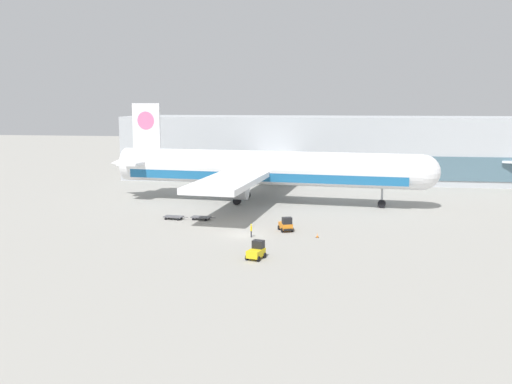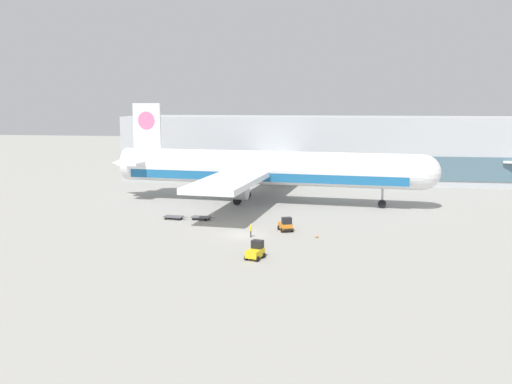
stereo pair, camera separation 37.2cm
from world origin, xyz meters
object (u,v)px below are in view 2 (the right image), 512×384
Objects in this scene: baggage_tug_mid at (256,251)px; airplane_main at (261,169)px; baggage_dolly_second at (201,217)px; ground_crew_near at (251,229)px; traffic_cone_near at (317,236)px; baggage_dolly_lead at (174,217)px; baggage_tug_foreground at (286,225)px.

airplane_main is at bearing 24.05° from baggage_tug_mid.
baggage_dolly_second is 2.18× the size of ground_crew_near.
traffic_cone_near is (17.51, -8.58, -0.12)m from baggage_dolly_second.
baggage_dolly_lead is 4.14m from baggage_dolly_second.
baggage_dolly_lead is at bearing 47.75° from ground_crew_near.
baggage_dolly_second is 19.50m from traffic_cone_near.
airplane_main reaches higher than baggage_tug_foreground.
airplane_main is 20.15m from baggage_dolly_lead.
airplane_main is 27.30m from traffic_cone_near.
baggage_dolly_lead is (-10.84, -16.08, -5.45)m from airplane_main.
airplane_main is 15.39× the size of baggage_dolly_lead.
baggage_tug_foreground is 1.61× the size of ground_crew_near.
baggage_dolly_lead is at bearing -128.87° from baggage_tug_foreground.
ground_crew_near is at bearing -67.37° from baggage_tug_foreground.
baggage_tug_mid is 0.73× the size of baggage_dolly_second.
baggage_tug_mid reaches higher than traffic_cone_near.
baggage_tug_mid is 22.55m from baggage_dolly_second.
airplane_main is at bearing 63.38° from baggage_dolly_lead.
airplane_main is at bearing 74.45° from baggage_dolly_second.
ground_crew_near reaches higher than traffic_cone_near.
baggage_tug_foreground is 5.03× the size of traffic_cone_near.
airplane_main is 33.55× the size of ground_crew_near.
traffic_cone_near is at bearing -13.04° from baggage_tug_mid.
baggage_dolly_second is (-13.15, 5.52, -0.49)m from baggage_tug_foreground.
baggage_dolly_second is 6.82× the size of traffic_cone_near.
ground_crew_near is (-4.13, -4.05, 0.14)m from baggage_tug_foreground.
baggage_tug_foreground is at bearing -52.41° from ground_crew_near.
airplane_main is at bearing -1.65° from ground_crew_near.
airplane_main is 22.88m from baggage_tug_foreground.
airplane_main reaches higher than traffic_cone_near.
airplane_main is 36.07m from baggage_tug_mid.
baggage_tug_mid is at bearing -52.89° from baggage_dolly_second.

